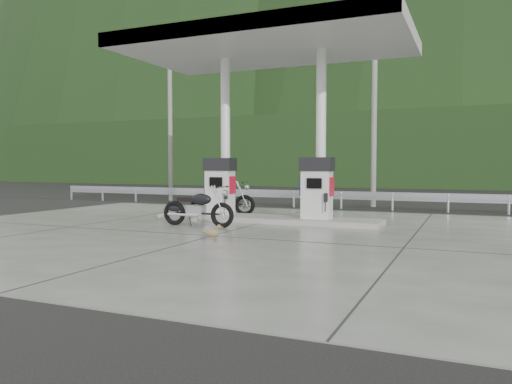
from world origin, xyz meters
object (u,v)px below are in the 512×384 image
at_px(gas_pump_right, 317,188).
at_px(motorcycle_right, 198,209).
at_px(motorcycle_left, 222,200).
at_px(duck, 212,233).
at_px(gas_pump_left, 220,186).

xyz_separation_m(gas_pump_right, motorcycle_right, (-2.91, -1.92, -0.55)).
distance_m(motorcycle_left, duck, 5.91).
distance_m(gas_pump_left, gas_pump_right, 3.20).
bearing_deg(gas_pump_right, motorcycle_right, -146.48).
bearing_deg(gas_pump_left, gas_pump_right, 0.00).
height_order(motorcycle_right, duck, motorcycle_right).
relative_size(gas_pump_left, motorcycle_left, 0.84).
xyz_separation_m(motorcycle_right, duck, (1.61, -2.15, -0.35)).
xyz_separation_m(gas_pump_left, motorcycle_right, (0.29, -1.92, -0.55)).
xyz_separation_m(gas_pump_left, duck, (1.90, -4.08, -0.90)).
xyz_separation_m(motorcycle_left, duck, (2.47, -5.35, -0.35)).
bearing_deg(motorcycle_right, motorcycle_left, 105.79).
relative_size(gas_pump_left, gas_pump_right, 1.00).
bearing_deg(motorcycle_left, gas_pump_left, -78.18).
height_order(gas_pump_left, motorcycle_left, gas_pump_left).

